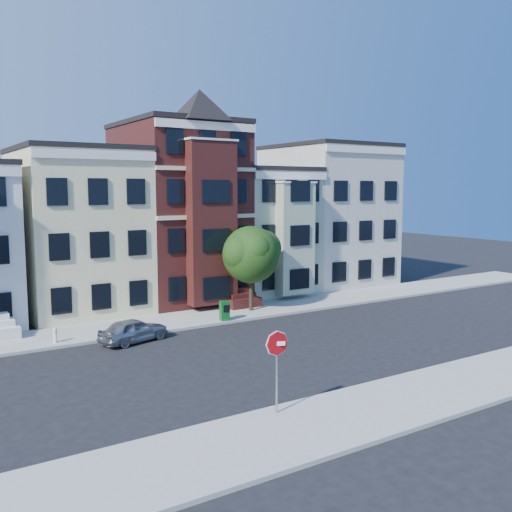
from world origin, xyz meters
TOP-DOWN VIEW (x-y plane):
  - ground at (0.00, 0.00)m, footprint 120.00×120.00m
  - far_sidewalk at (0.00, 8.00)m, footprint 60.00×4.00m
  - near_sidewalk at (0.00, -8.00)m, footprint 60.00×4.00m
  - house_yellow at (-7.00, 14.50)m, footprint 7.00×9.00m
  - house_brown at (0.00, 14.50)m, footprint 7.00×9.00m
  - house_green at (6.50, 14.50)m, footprint 6.00×9.00m
  - house_cream at (13.50, 14.50)m, footprint 8.00×9.00m
  - street_tree at (1.87, 7.87)m, footprint 6.46×6.46m
  - parked_car at (-6.88, 5.20)m, footprint 3.91×2.39m
  - newspaper_box at (-0.92, 6.34)m, footprint 0.60×0.55m
  - fire_hydrant at (-10.39, 6.73)m, footprint 0.25×0.25m
  - stop_sign at (-6.22, -6.59)m, footprint 0.86×0.48m

SIDE VIEW (x-z plane):
  - ground at x=0.00m, z-range 0.00..0.00m
  - far_sidewalk at x=0.00m, z-range 0.00..0.15m
  - near_sidewalk at x=0.00m, z-range 0.00..0.15m
  - fire_hydrant at x=-10.39m, z-range 0.15..0.74m
  - parked_car at x=-6.88m, z-range 0.00..1.24m
  - newspaper_box at x=-0.92m, z-range 0.15..1.29m
  - stop_sign at x=-6.22m, z-range 0.15..3.39m
  - street_tree at x=1.87m, z-range 0.15..6.72m
  - house_green at x=6.50m, z-range 0.00..9.00m
  - house_yellow at x=-7.00m, z-range 0.00..10.00m
  - house_cream at x=13.50m, z-range 0.00..11.00m
  - house_brown at x=0.00m, z-range 0.00..12.00m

